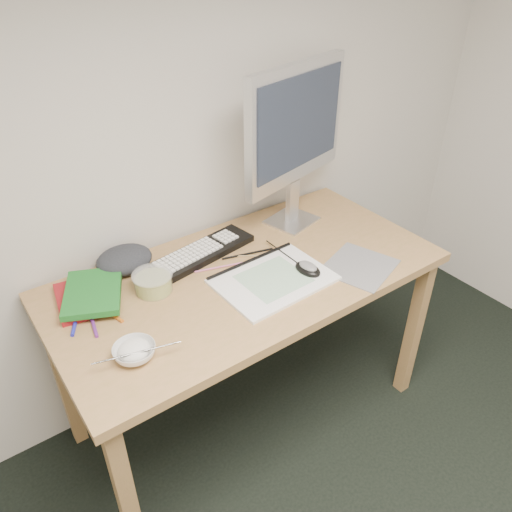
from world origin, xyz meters
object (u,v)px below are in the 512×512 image
(desk, at_px, (247,290))
(keyboard, at_px, (203,252))
(sketchpad, at_px, (273,280))
(rice_bowl, at_px, (135,352))
(monitor, at_px, (296,129))

(desk, height_order, keyboard, keyboard)
(sketchpad, xyz_separation_m, keyboard, (-0.11, 0.29, 0.01))
(sketchpad, height_order, rice_bowl, rice_bowl)
(keyboard, relative_size, rice_bowl, 3.31)
(keyboard, relative_size, monitor, 0.64)
(desk, bearing_deg, monitor, 28.22)
(sketchpad, bearing_deg, rice_bowl, -175.64)
(keyboard, bearing_deg, monitor, -8.85)
(keyboard, height_order, monitor, monitor)
(keyboard, distance_m, monitor, 0.58)
(desk, bearing_deg, rice_bowl, -162.63)
(desk, relative_size, keyboard, 3.43)
(sketchpad, distance_m, keyboard, 0.31)
(desk, distance_m, sketchpad, 0.14)
(desk, height_order, monitor, monitor)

